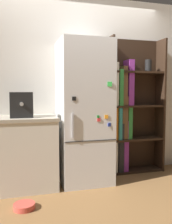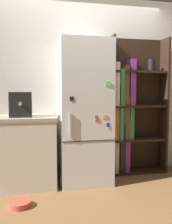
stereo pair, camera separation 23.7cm
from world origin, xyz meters
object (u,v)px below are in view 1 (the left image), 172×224
(refrigerator, at_px, (84,112))
(pet_bowl, at_px, (24,206))
(bookshelf, at_px, (128,111))
(espresso_machine, at_px, (21,105))

(refrigerator, height_order, pet_bowl, refrigerator)
(refrigerator, xyz_separation_m, bookshelf, (0.75, 0.21, -0.02))
(espresso_machine, bearing_deg, refrigerator, 3.93)
(pet_bowl, bearing_deg, refrigerator, 37.56)
(espresso_machine, relative_size, pet_bowl, 1.45)
(refrigerator, height_order, bookshelf, bookshelf)
(refrigerator, height_order, espresso_machine, refrigerator)
(bookshelf, bearing_deg, espresso_machine, -170.29)
(bookshelf, distance_m, espresso_machine, 1.60)
(bookshelf, bearing_deg, pet_bowl, -151.67)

